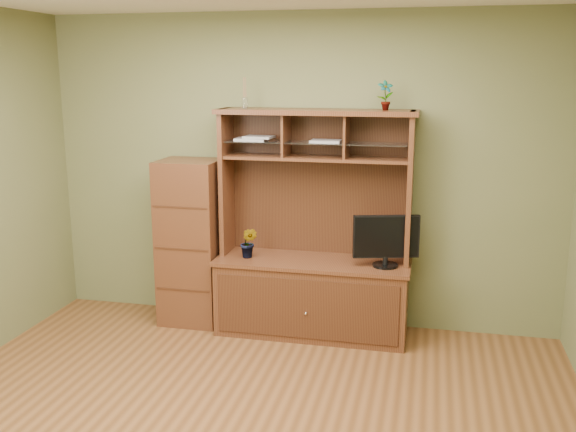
% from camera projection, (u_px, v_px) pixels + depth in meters
% --- Properties ---
extents(room, '(4.54, 4.04, 2.74)m').
position_uv_depth(room, '(228.00, 224.00, 3.67)').
color(room, brown).
rests_on(room, ground).
extents(media_hutch, '(1.66, 0.61, 1.90)m').
position_uv_depth(media_hutch, '(313.00, 273.00, 5.46)').
color(media_hutch, '#3F2312').
rests_on(media_hutch, room).
extents(monitor, '(0.53, 0.21, 0.43)m').
position_uv_depth(monitor, '(386.00, 240.00, 5.17)').
color(monitor, black).
rests_on(monitor, media_hutch).
extents(orchid_plant, '(0.16, 0.13, 0.26)m').
position_uv_depth(orchid_plant, '(249.00, 243.00, 5.44)').
color(orchid_plant, '#27531C').
rests_on(orchid_plant, media_hutch).
extents(top_plant, '(0.14, 0.12, 0.24)m').
position_uv_depth(top_plant, '(385.00, 95.00, 5.09)').
color(top_plant, '#346423').
rests_on(top_plant, media_hutch).
extents(reed_diffuser, '(0.05, 0.05, 0.26)m').
position_uv_depth(reed_diffuser, '(245.00, 96.00, 5.34)').
color(reed_diffuser, silver).
rests_on(reed_diffuser, media_hutch).
extents(magazines, '(0.90, 0.21, 0.04)m').
position_uv_depth(magazines, '(277.00, 139.00, 5.36)').
color(magazines, '#B4B4B9').
rests_on(magazines, media_hutch).
extents(side_cabinet, '(0.52, 0.47, 1.46)m').
position_uv_depth(side_cabinet, '(191.00, 242.00, 5.67)').
color(side_cabinet, '#3F2312').
rests_on(side_cabinet, room).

